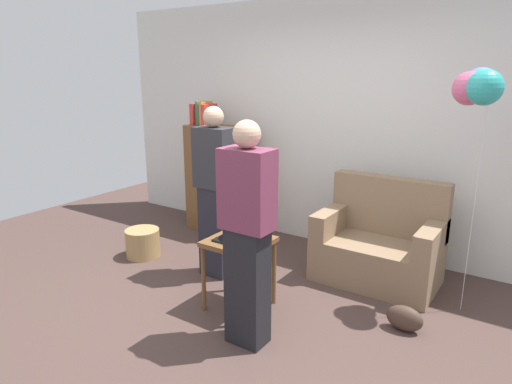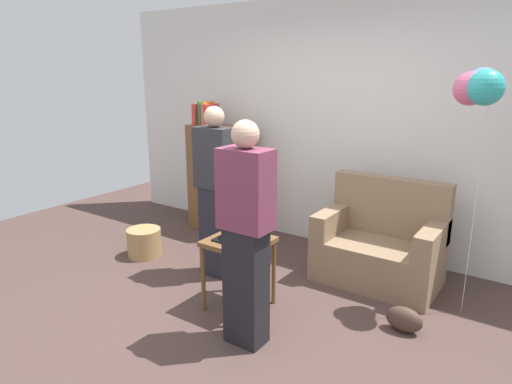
% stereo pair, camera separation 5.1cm
% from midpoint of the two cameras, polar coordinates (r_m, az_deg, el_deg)
% --- Properties ---
extents(ground_plane, '(8.00, 8.00, 0.00)m').
position_cam_midpoint_polar(ground_plane, '(3.78, -4.34, -15.78)').
color(ground_plane, '#4C3833').
extents(wall_back, '(6.00, 0.10, 2.70)m').
position_cam_midpoint_polar(wall_back, '(5.05, 9.98, 8.18)').
color(wall_back, silver).
rests_on(wall_back, ground_plane).
extents(couch, '(1.10, 0.70, 0.96)m').
position_cam_midpoint_polar(couch, '(4.45, 14.95, -6.52)').
color(couch, '#8C7054').
rests_on(couch, ground_plane).
extents(bookshelf, '(0.80, 0.36, 1.58)m').
position_cam_midpoint_polar(bookshelf, '(5.54, -4.97, 1.83)').
color(bookshelf, brown).
rests_on(bookshelf, ground_plane).
extents(side_table, '(0.48, 0.48, 0.61)m').
position_cam_midpoint_polar(side_table, '(3.75, -2.54, -7.32)').
color(side_table, brown).
rests_on(side_table, ground_plane).
extents(birthday_cake, '(0.32, 0.32, 0.17)m').
position_cam_midpoint_polar(birthday_cake, '(3.69, -2.57, -5.26)').
color(birthday_cake, black).
rests_on(birthday_cake, side_table).
extents(person_blowing_candles, '(0.36, 0.22, 1.63)m').
position_cam_midpoint_polar(person_blowing_candles, '(4.26, -5.50, -0.02)').
color(person_blowing_candles, '#23232D').
rests_on(person_blowing_candles, ground_plane).
extents(person_holding_cake, '(0.36, 0.22, 1.63)m').
position_cam_midpoint_polar(person_holding_cake, '(3.15, -1.56, -5.45)').
color(person_holding_cake, black).
rests_on(person_holding_cake, ground_plane).
extents(wicker_basket, '(0.36, 0.36, 0.30)m').
position_cam_midpoint_polar(wicker_basket, '(5.03, -14.35, -6.23)').
color(wicker_basket, '#A88451').
rests_on(wicker_basket, ground_plane).
extents(handbag, '(0.28, 0.14, 0.20)m').
position_cam_midpoint_polar(handbag, '(3.77, 17.82, -14.90)').
color(handbag, '#473328').
rests_on(handbag, ground_plane).
extents(balloon_bunch, '(0.37, 0.39, 1.96)m').
position_cam_midpoint_polar(balloon_bunch, '(3.82, 25.86, 11.81)').
color(balloon_bunch, silver).
rests_on(balloon_bunch, ground_plane).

